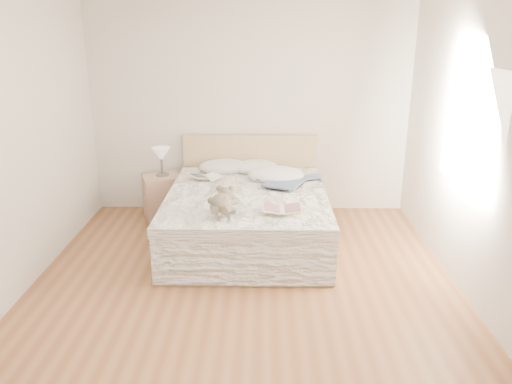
# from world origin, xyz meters

# --- Properties ---
(floor) EXTENTS (4.00, 4.50, 0.00)m
(floor) POSITION_xyz_m (0.00, 0.00, 0.00)
(floor) COLOR brown
(floor) RESTS_ON ground
(wall_back) EXTENTS (4.00, 0.02, 2.70)m
(wall_back) POSITION_xyz_m (0.00, 2.25, 1.35)
(wall_back) COLOR beige
(wall_back) RESTS_ON ground
(wall_front) EXTENTS (4.00, 0.02, 2.70)m
(wall_front) POSITION_xyz_m (0.00, -2.25, 1.35)
(wall_front) COLOR beige
(wall_front) RESTS_ON ground
(wall_left) EXTENTS (0.02, 4.50, 2.70)m
(wall_left) POSITION_xyz_m (-2.00, 0.00, 1.35)
(wall_left) COLOR beige
(wall_left) RESTS_ON ground
(wall_right) EXTENTS (0.02, 4.50, 2.70)m
(wall_right) POSITION_xyz_m (2.00, 0.00, 1.35)
(wall_right) COLOR beige
(wall_right) RESTS_ON ground
(window) EXTENTS (0.02, 1.30, 1.10)m
(window) POSITION_xyz_m (1.99, 0.30, 1.45)
(window) COLOR white
(window) RESTS_ON wall_right
(bed) EXTENTS (1.72, 2.14, 1.00)m
(bed) POSITION_xyz_m (0.00, 1.19, 0.31)
(bed) COLOR tan
(bed) RESTS_ON floor
(nightstand) EXTENTS (0.56, 0.53, 0.56)m
(nightstand) POSITION_xyz_m (-1.08, 1.85, 0.28)
(nightstand) COLOR tan
(nightstand) RESTS_ON floor
(table_lamp) EXTENTS (0.28, 0.28, 0.35)m
(table_lamp) POSITION_xyz_m (-1.07, 1.85, 0.81)
(table_lamp) COLOR #48443E
(table_lamp) RESTS_ON nightstand
(pillow_left) EXTENTS (0.66, 0.48, 0.19)m
(pillow_left) POSITION_xyz_m (-0.32, 1.98, 0.64)
(pillow_left) COLOR silver
(pillow_left) RESTS_ON bed
(pillow_middle) EXTENTS (0.65, 0.52, 0.17)m
(pillow_middle) POSITION_xyz_m (0.07, 1.98, 0.64)
(pillow_middle) COLOR white
(pillow_middle) RESTS_ON bed
(pillow_right) EXTENTS (0.70, 0.51, 0.20)m
(pillow_right) POSITION_xyz_m (0.32, 1.63, 0.64)
(pillow_right) COLOR white
(pillow_right) RESTS_ON bed
(blouse) EXTENTS (0.80, 0.82, 0.02)m
(blouse) POSITION_xyz_m (0.43, 1.41, 0.63)
(blouse) COLOR #374367
(blouse) RESTS_ON bed
(photo_book) EXTENTS (0.42, 0.40, 0.03)m
(photo_book) POSITION_xyz_m (-0.50, 1.57, 0.63)
(photo_book) COLOR white
(photo_book) RESTS_ON bed
(childrens_book) EXTENTS (0.40, 0.27, 0.03)m
(childrens_book) POSITION_xyz_m (0.36, 0.50, 0.63)
(childrens_book) COLOR #F7EFC6
(childrens_book) RESTS_ON bed
(teddy_bear) EXTENTS (0.28, 0.39, 0.20)m
(teddy_bear) POSITION_xyz_m (-0.22, 0.43, 0.65)
(teddy_bear) COLOR #655C4A
(teddy_bear) RESTS_ON bed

